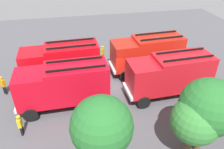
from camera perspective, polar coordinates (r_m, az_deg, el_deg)
ground_plane at (r=20.45m, az=-0.00°, el=-3.33°), size 45.52×45.52×0.00m
fire_truck_0 at (r=22.21m, az=9.17°, el=5.73°), size 7.31×3.04×3.88m
fire_truck_1 at (r=20.81m, az=-13.06°, el=3.40°), size 7.27×2.93×3.88m
fire_truck_2 at (r=18.99m, az=14.77°, el=0.21°), size 7.28×2.97×3.88m
fire_truck_3 at (r=17.48m, az=-12.42°, el=-2.43°), size 7.23×2.83×3.88m
firefighter_0 at (r=21.29m, az=-26.43°, el=-2.38°), size 0.47×0.46×1.75m
firefighter_1 at (r=24.50m, az=-2.46°, el=5.65°), size 0.46×0.47×1.74m
firefighter_2 at (r=16.67m, az=-22.73°, el=-11.91°), size 0.28×0.44×1.66m
firefighter_3 at (r=23.82m, az=-4.84°, el=4.80°), size 0.48×0.37×1.76m
firefighter_4 at (r=24.29m, az=-21.95°, el=3.00°), size 0.37×0.48×1.76m
tree_1 at (r=13.81m, az=23.77°, el=-7.83°), size 3.43×3.43×5.32m
tree_2 at (r=13.61m, az=20.83°, el=-11.16°), size 2.84×2.84×4.41m
tree_3 at (r=11.70m, az=-2.68°, el=-13.35°), size 3.35×3.35×5.19m
traffic_cone_0 at (r=26.81m, az=13.79°, el=5.49°), size 0.39×0.39×0.56m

